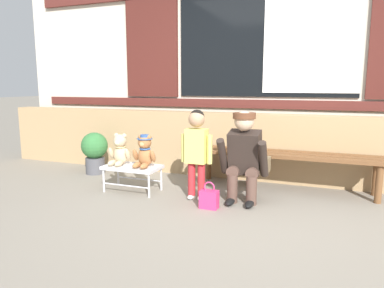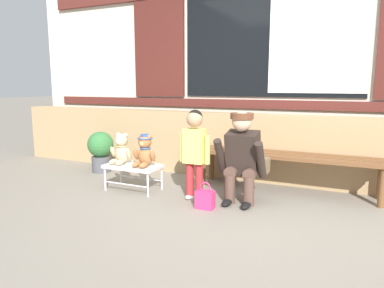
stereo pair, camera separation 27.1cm
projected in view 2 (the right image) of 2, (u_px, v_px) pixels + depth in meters
The scene contains 11 objects.
ground_plane at pixel (218, 216), 3.31m from camera, with size 60.00×60.00×0.00m, color gray.
brick_low_wall at pixel (259, 147), 4.51m from camera, with size 7.75×0.25×0.85m, color tan.
shop_facade at pixel (272, 44), 4.75m from camera, with size 7.90×0.26×3.48m.
wooden_bench_long at pixel (286, 160), 4.02m from camera, with size 2.10×0.40×0.44m.
small_display_bench at pixel (133, 168), 4.09m from camera, with size 0.64×0.36×0.30m.
teddy_bear_plain at pixel (121, 150), 4.13m from camera, with size 0.28×0.26×0.36m.
teddy_bear_with_hat at pixel (145, 151), 4.00m from camera, with size 0.28×0.27×0.36m.
child_standing at pixel (195, 145), 3.70m from camera, with size 0.35×0.18×0.96m.
adult_crouching at pixel (243, 157), 3.62m from camera, with size 0.50×0.49×0.95m.
handbag_on_ground at pixel (205, 199), 3.50m from camera, with size 0.18×0.11×0.27m.
potted_plant at pixel (101, 149), 4.96m from camera, with size 0.36×0.36×0.57m.
Camera 2 is at (1.12, -2.96, 1.21)m, focal length 33.19 mm.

